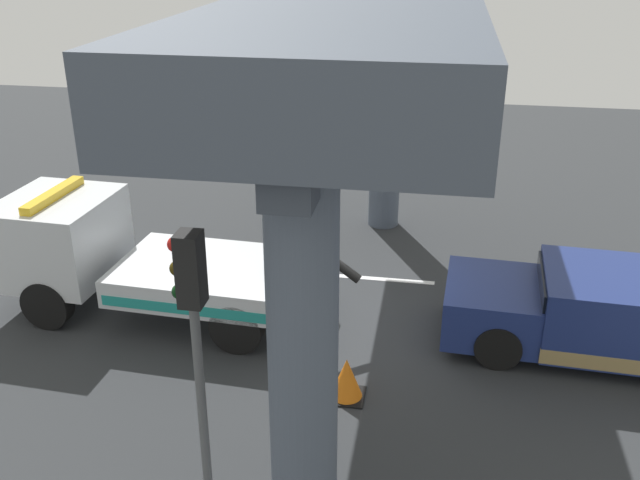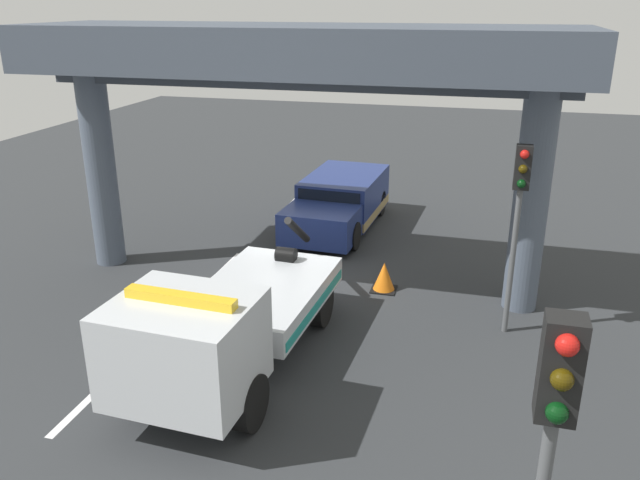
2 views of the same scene
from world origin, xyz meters
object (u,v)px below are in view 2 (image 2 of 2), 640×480
object	(u,v)px
tow_truck_white	(223,324)
traffic_cone_orange	(384,277)
traffic_light_near	(519,200)
towed_van_green	(339,203)
traffic_light_far	(548,455)

from	to	relation	value
tow_truck_white	traffic_cone_orange	distance (m)	5.39
tow_truck_white	traffic_light_near	world-z (taller)	traffic_light_near
traffic_light_near	traffic_cone_orange	xyz separation A→B (m)	(-1.45, -2.94, -2.68)
towed_van_green	traffic_light_near	bearing A→B (deg)	41.06
traffic_light_near	traffic_light_far	distance (m)	8.50
towed_van_green	traffic_cone_orange	distance (m)	4.98
tow_truck_white	traffic_cone_orange	xyz separation A→B (m)	(-4.83, 2.25, -0.85)
towed_van_green	traffic_light_far	bearing A→B (deg)	19.64
tow_truck_white	traffic_light_far	size ratio (longest dim) A/B	1.59
towed_van_green	traffic_light_near	world-z (taller)	traffic_light_near
tow_truck_white	towed_van_green	world-z (taller)	tow_truck_white
towed_van_green	traffic_light_near	size ratio (longest dim) A/B	1.27
traffic_light_far	traffic_cone_orange	bearing A→B (deg)	-163.56
tow_truck_white	traffic_light_near	size ratio (longest dim) A/B	1.76
traffic_light_far	traffic_cone_orange	world-z (taller)	traffic_light_far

